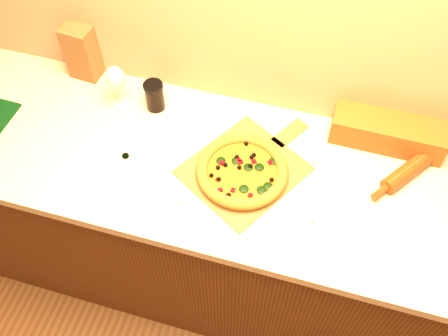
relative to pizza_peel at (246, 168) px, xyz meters
The scene contains 10 objects.
cabinet 0.47m from the pizza_peel, 19.61° to the right, with size 2.80×0.65×0.86m, color #44210E.
countertop 0.04m from the pizza_peel, 19.61° to the right, with size 2.84×0.68×0.04m, color beige.
pizza_peel is the anchor object (origin of this frame).
pizza 0.04m from the pizza_peel, 102.80° to the right, with size 0.31×0.31×0.04m.
bottle_cap 0.43m from the pizza_peel, behind, with size 0.03×0.03×0.01m, color black.
rolling_pin 0.57m from the pizza_peel, 14.88° to the left, with size 0.26×0.34×0.06m.
bread_bag 0.52m from the pizza_peel, 29.39° to the left, with size 0.39×0.13×0.11m, color brown.
wine_glass 0.58m from the pizza_peel, 162.95° to the left, with size 0.07×0.07×0.18m.
paper_bag 0.79m from the pizza_peel, 158.98° to the left, with size 0.11×0.09×0.23m, color brown.
dark_jar 0.45m from the pizza_peel, 155.40° to the left, with size 0.07×0.07×0.12m.
Camera 1 is at (0.17, 0.45, 2.31)m, focal length 40.00 mm.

